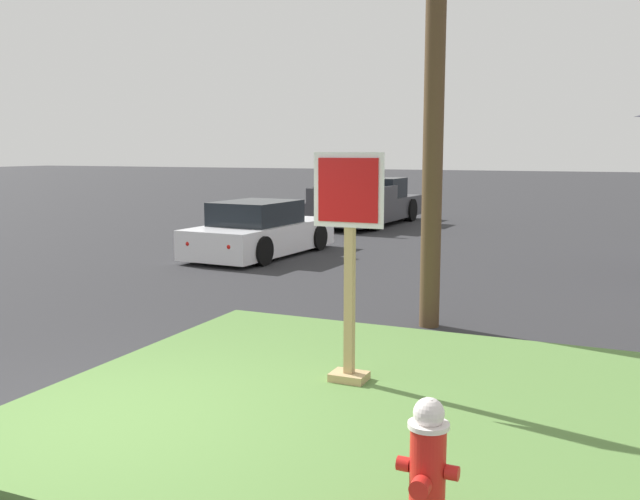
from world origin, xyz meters
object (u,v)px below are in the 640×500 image
at_px(stop_sign, 349,272).
at_px(pickup_truck_charcoal, 369,205).
at_px(manhole_cover, 316,326).
at_px(fire_hydrant, 427,469).
at_px(parked_sedan_white, 260,232).

bearing_deg(stop_sign, pickup_truck_charcoal, 108.93).
bearing_deg(stop_sign, manhole_cover, 121.50).
height_order(fire_hydrant, stop_sign, stop_sign).
relative_size(fire_hydrant, pickup_truck_charcoal, 0.15).
bearing_deg(pickup_truck_charcoal, stop_sign, -71.07).
height_order(manhole_cover, pickup_truck_charcoal, pickup_truck_charcoal).
xyz_separation_m(manhole_cover, pickup_truck_charcoal, (-3.84, 12.88, 0.61)).
distance_m(stop_sign, parked_sedan_white, 9.21).
xyz_separation_m(stop_sign, parked_sedan_white, (-5.14, 7.61, -0.66)).
distance_m(fire_hydrant, manhole_cover, 5.34).
bearing_deg(fire_hydrant, parked_sedan_white, 123.34).
xyz_separation_m(fire_hydrant, pickup_truck_charcoal, (-6.60, 17.43, 0.14)).
distance_m(manhole_cover, parked_sedan_white, 6.71).
height_order(parked_sedan_white, pickup_truck_charcoal, pickup_truck_charcoal).
xyz_separation_m(stop_sign, manhole_cover, (-1.31, 2.14, -1.19)).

